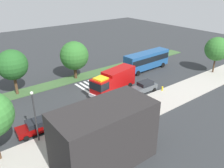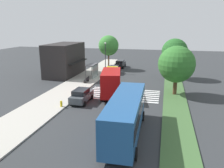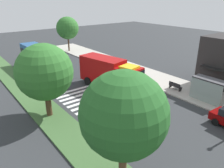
{
  "view_description": "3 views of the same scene",
  "coord_description": "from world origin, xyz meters",
  "px_view_note": "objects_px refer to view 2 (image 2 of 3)",
  "views": [
    {
      "loc": [
        18.8,
        28.6,
        16.83
      ],
      "look_at": [
        -2.32,
        1.5,
        1.5
      ],
      "focal_mm": 37.49,
      "sensor_mm": 36.0,
      "label": 1
    },
    {
      "loc": [
        -33.01,
        -5.76,
        9.78
      ],
      "look_at": [
        -2.09,
        1.6,
        1.46
      ],
      "focal_mm": 36.47,
      "sensor_mm": 36.0,
      "label": 2
    },
    {
      "loc": [
        17.33,
        -13.67,
        10.6
      ],
      "look_at": [
        -0.33,
        0.13,
        1.57
      ],
      "focal_mm": 34.51,
      "sensor_mm": 36.0,
      "label": 3
    }
  ],
  "objects_px": {
    "parked_car_mid": "(113,70)",
    "transit_bus": "(126,113)",
    "street_lamp": "(105,55)",
    "fire_hydrant": "(61,104)",
    "parked_car_east": "(120,64)",
    "median_tree_west": "(175,52)",
    "sidewalk_tree_center": "(109,46)",
    "fire_truck": "(112,81)",
    "parked_car_west": "(81,95)",
    "bus_stop_shelter": "(94,68)",
    "bench_near_shelter": "(87,80)",
    "median_tree_far_west": "(177,64)"
  },
  "relations": [
    {
      "from": "fire_truck",
      "to": "fire_hydrant",
      "type": "relative_size",
      "value": 12.73
    },
    {
      "from": "street_lamp",
      "to": "fire_hydrant",
      "type": "xyz_separation_m",
      "value": [
        -21.15,
        -0.1,
        -3.29
      ]
    },
    {
      "from": "fire_truck",
      "to": "bench_near_shelter",
      "type": "relative_size",
      "value": 5.57
    },
    {
      "from": "fire_truck",
      "to": "transit_bus",
      "type": "bearing_deg",
      "value": -171.68
    },
    {
      "from": "sidewalk_tree_center",
      "to": "median_tree_far_west",
      "type": "bearing_deg",
      "value": -140.32
    },
    {
      "from": "bench_near_shelter",
      "to": "fire_hydrant",
      "type": "height_order",
      "value": "bench_near_shelter"
    },
    {
      "from": "fire_truck",
      "to": "parked_car_east",
      "type": "height_order",
      "value": "fire_truck"
    },
    {
      "from": "sidewalk_tree_center",
      "to": "fire_hydrant",
      "type": "distance_m",
      "value": 25.88
    },
    {
      "from": "parked_car_west",
      "to": "median_tree_west",
      "type": "bearing_deg",
      "value": -34.33
    },
    {
      "from": "transit_bus",
      "to": "parked_car_west",
      "type": "bearing_deg",
      "value": -138.77
    },
    {
      "from": "transit_bus",
      "to": "median_tree_far_west",
      "type": "relative_size",
      "value": 1.55
    },
    {
      "from": "sidewalk_tree_center",
      "to": "median_tree_west",
      "type": "xyz_separation_m",
      "value": [
        -6.21,
        -14.03,
        -0.26
      ]
    },
    {
      "from": "parked_car_mid",
      "to": "parked_car_east",
      "type": "relative_size",
      "value": 1.02
    },
    {
      "from": "fire_hydrant",
      "to": "street_lamp",
      "type": "bearing_deg",
      "value": 0.27
    },
    {
      "from": "fire_hydrant",
      "to": "sidewalk_tree_center",
      "type": "bearing_deg",
      "value": 1.13
    },
    {
      "from": "parked_car_east",
      "to": "transit_bus",
      "type": "relative_size",
      "value": 0.43
    },
    {
      "from": "fire_truck",
      "to": "bench_near_shelter",
      "type": "xyz_separation_m",
      "value": [
        5.4,
        5.71,
        -1.46
      ]
    },
    {
      "from": "bench_near_shelter",
      "to": "parked_car_east",
      "type": "bearing_deg",
      "value": -9.85
    },
    {
      "from": "fire_truck",
      "to": "fire_hydrant",
      "type": "xyz_separation_m",
      "value": [
        -6.7,
        4.67,
        -1.56
      ]
    },
    {
      "from": "fire_truck",
      "to": "parked_car_west",
      "type": "distance_m",
      "value": 5.32
    },
    {
      "from": "bench_near_shelter",
      "to": "median_tree_west",
      "type": "xyz_separation_m",
      "value": [
        7.12,
        -14.57,
        4.43
      ]
    },
    {
      "from": "bus_stop_shelter",
      "to": "street_lamp",
      "type": "relative_size",
      "value": 0.57
    },
    {
      "from": "fire_truck",
      "to": "parked_car_mid",
      "type": "bearing_deg",
      "value": 1.09
    },
    {
      "from": "parked_car_mid",
      "to": "parked_car_east",
      "type": "distance_m",
      "value": 7.26
    },
    {
      "from": "fire_truck",
      "to": "parked_car_west",
      "type": "bearing_deg",
      "value": 134.19
    },
    {
      "from": "fire_truck",
      "to": "median_tree_west",
      "type": "distance_m",
      "value": 15.62
    },
    {
      "from": "street_lamp",
      "to": "median_tree_far_west",
      "type": "height_order",
      "value": "median_tree_far_west"
    },
    {
      "from": "transit_bus",
      "to": "sidewalk_tree_center",
      "type": "distance_m",
      "value": 32.25
    },
    {
      "from": "fire_truck",
      "to": "street_lamp",
      "type": "xyz_separation_m",
      "value": [
        14.45,
        4.77,
        1.72
      ]
    },
    {
      "from": "parked_car_mid",
      "to": "bench_near_shelter",
      "type": "xyz_separation_m",
      "value": [
        -8.52,
        2.74,
        -0.26
      ]
    },
    {
      "from": "parked_car_west",
      "to": "bench_near_shelter",
      "type": "bearing_deg",
      "value": 16.66
    },
    {
      "from": "street_lamp",
      "to": "sidewalk_tree_center",
      "type": "relative_size",
      "value": 0.84
    },
    {
      "from": "parked_car_east",
      "to": "median_tree_west",
      "type": "bearing_deg",
      "value": -126.21
    },
    {
      "from": "fire_truck",
      "to": "fire_hydrant",
      "type": "height_order",
      "value": "fire_truck"
    },
    {
      "from": "median_tree_far_west",
      "to": "median_tree_west",
      "type": "bearing_deg",
      "value": 0.0
    },
    {
      "from": "bench_near_shelter",
      "to": "sidewalk_tree_center",
      "type": "bearing_deg",
      "value": -2.32
    },
    {
      "from": "parked_car_mid",
      "to": "parked_car_west",
      "type": "bearing_deg",
      "value": -176.61
    },
    {
      "from": "street_lamp",
      "to": "bus_stop_shelter",
      "type": "bearing_deg",
      "value": 169.31
    },
    {
      "from": "transit_bus",
      "to": "bus_stop_shelter",
      "type": "xyz_separation_m",
      "value": [
        21.38,
        9.91,
        -0.27
      ]
    },
    {
      "from": "fire_truck",
      "to": "fire_hydrant",
      "type": "bearing_deg",
      "value": 134.19
    },
    {
      "from": "median_tree_west",
      "to": "fire_hydrant",
      "type": "height_order",
      "value": "median_tree_west"
    },
    {
      "from": "fire_truck",
      "to": "street_lamp",
      "type": "height_order",
      "value": "street_lamp"
    },
    {
      "from": "parked_car_east",
      "to": "median_tree_west",
      "type": "height_order",
      "value": "median_tree_west"
    },
    {
      "from": "fire_hydrant",
      "to": "fire_truck",
      "type": "bearing_deg",
      "value": -34.85
    },
    {
      "from": "fire_truck",
      "to": "bench_near_shelter",
      "type": "distance_m",
      "value": 8.0
    },
    {
      "from": "parked_car_mid",
      "to": "transit_bus",
      "type": "distance_m",
      "value": 26.91
    },
    {
      "from": "bench_near_shelter",
      "to": "median_tree_far_west",
      "type": "distance_m",
      "value": 15.49
    },
    {
      "from": "parked_car_east",
      "to": "median_tree_far_west",
      "type": "distance_m",
      "value": 22.97
    },
    {
      "from": "bench_near_shelter",
      "to": "median_tree_far_west",
      "type": "height_order",
      "value": "median_tree_far_west"
    },
    {
      "from": "parked_car_east",
      "to": "sidewalk_tree_center",
      "type": "distance_m",
      "value": 5.48
    }
  ]
}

